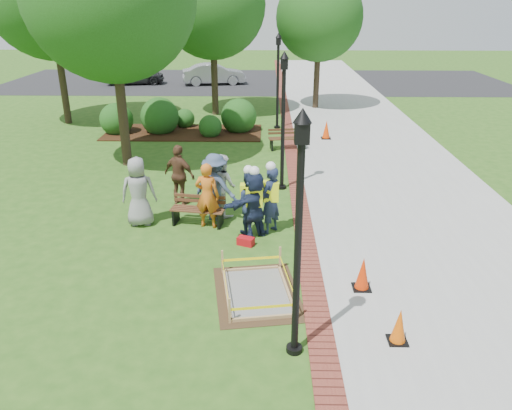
{
  "coord_description": "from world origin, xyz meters",
  "views": [
    {
      "loc": [
        0.73,
        -10.04,
        5.71
      ],
      "look_at": [
        0.5,
        1.2,
        1.0
      ],
      "focal_mm": 35.0,
      "sensor_mm": 36.0,
      "label": 1
    }
  ],
  "objects_px": {
    "lamp_near": "(299,222)",
    "hivis_worker_c": "(249,200)",
    "wet_concrete_pad": "(257,284)",
    "hivis_worker_b": "(270,198)",
    "bench_near": "(198,216)",
    "cone_front": "(399,327)",
    "hivis_worker_a": "(254,203)"
  },
  "relations": [
    {
      "from": "cone_front",
      "to": "hivis_worker_b",
      "type": "bearing_deg",
      "value": 116.54
    },
    {
      "from": "hivis_worker_a",
      "to": "hivis_worker_b",
      "type": "relative_size",
      "value": 0.99
    },
    {
      "from": "hivis_worker_a",
      "to": "hivis_worker_b",
      "type": "distance_m",
      "value": 0.5
    },
    {
      "from": "cone_front",
      "to": "bench_near",
      "type": "bearing_deg",
      "value": 130.45
    },
    {
      "from": "bench_near",
      "to": "hivis_worker_a",
      "type": "distance_m",
      "value": 1.83
    },
    {
      "from": "hivis_worker_b",
      "to": "hivis_worker_a",
      "type": "bearing_deg",
      "value": -143.39
    },
    {
      "from": "cone_front",
      "to": "hivis_worker_a",
      "type": "relative_size",
      "value": 0.36
    },
    {
      "from": "lamp_near",
      "to": "bench_near",
      "type": "bearing_deg",
      "value": 114.2
    },
    {
      "from": "cone_front",
      "to": "hivis_worker_c",
      "type": "relative_size",
      "value": 0.37
    },
    {
      "from": "wet_concrete_pad",
      "to": "bench_near",
      "type": "height_order",
      "value": "bench_near"
    },
    {
      "from": "lamp_near",
      "to": "hivis_worker_c",
      "type": "distance_m",
      "value": 5.06
    },
    {
      "from": "hivis_worker_a",
      "to": "hivis_worker_c",
      "type": "relative_size",
      "value": 1.03
    },
    {
      "from": "bench_near",
      "to": "hivis_worker_a",
      "type": "height_order",
      "value": "hivis_worker_a"
    },
    {
      "from": "bench_near",
      "to": "wet_concrete_pad",
      "type": "bearing_deg",
      "value": -63.86
    },
    {
      "from": "bench_near",
      "to": "hivis_worker_c",
      "type": "height_order",
      "value": "hivis_worker_c"
    },
    {
      "from": "hivis_worker_b",
      "to": "hivis_worker_c",
      "type": "height_order",
      "value": "hivis_worker_b"
    },
    {
      "from": "lamp_near",
      "to": "hivis_worker_a",
      "type": "height_order",
      "value": "lamp_near"
    },
    {
      "from": "hivis_worker_b",
      "to": "hivis_worker_c",
      "type": "distance_m",
      "value": 0.56
    },
    {
      "from": "hivis_worker_c",
      "to": "hivis_worker_a",
      "type": "bearing_deg",
      "value": -56.03
    },
    {
      "from": "lamp_near",
      "to": "hivis_worker_c",
      "type": "bearing_deg",
      "value": 101.38
    },
    {
      "from": "lamp_near",
      "to": "hivis_worker_a",
      "type": "relative_size",
      "value": 2.24
    },
    {
      "from": "hivis_worker_b",
      "to": "bench_near",
      "type": "bearing_deg",
      "value": 167.99
    },
    {
      "from": "hivis_worker_a",
      "to": "hivis_worker_c",
      "type": "distance_m",
      "value": 0.27
    },
    {
      "from": "bench_near",
      "to": "hivis_worker_b",
      "type": "height_order",
      "value": "hivis_worker_b"
    },
    {
      "from": "wet_concrete_pad",
      "to": "hivis_worker_c",
      "type": "relative_size",
      "value": 1.37
    },
    {
      "from": "wet_concrete_pad",
      "to": "hivis_worker_c",
      "type": "height_order",
      "value": "hivis_worker_c"
    },
    {
      "from": "wet_concrete_pad",
      "to": "hivis_worker_a",
      "type": "relative_size",
      "value": 1.33
    },
    {
      "from": "bench_near",
      "to": "hivis_worker_a",
      "type": "xyz_separation_m",
      "value": [
        1.54,
        -0.71,
        0.69
      ]
    },
    {
      "from": "hivis_worker_b",
      "to": "lamp_near",
      "type": "bearing_deg",
      "value": -85.29
    },
    {
      "from": "lamp_near",
      "to": "hivis_worker_a",
      "type": "xyz_separation_m",
      "value": [
        -0.8,
        4.49,
        -1.54
      ]
    },
    {
      "from": "hivis_worker_c",
      "to": "hivis_worker_b",
      "type": "bearing_deg",
      "value": 7.35
    },
    {
      "from": "hivis_worker_a",
      "to": "hivis_worker_b",
      "type": "height_order",
      "value": "hivis_worker_b"
    }
  ]
}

